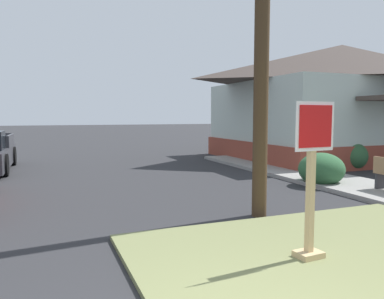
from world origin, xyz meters
name	(u,v)px	position (x,y,z in m)	size (l,w,h in m)	color
grass_corner_patch	(372,270)	(2.37, 1.36, 0.04)	(5.89, 5.11, 0.08)	olive
sidewalk_strip	(362,188)	(6.52, 5.53, 0.06)	(2.20, 16.65, 0.12)	gray
stop_sign	(311,186)	(1.82, 1.93, 1.08)	(0.66, 0.31, 2.13)	tan
manhole_cover	(153,242)	(0.05, 3.53, 0.01)	(0.70, 0.70, 0.02)	black
corner_house	(341,100)	(11.78, 12.06, 2.75)	(10.98, 9.23, 5.37)	brown
shrub_near_porch	(353,156)	(9.18, 8.55, 0.52)	(1.04, 1.04, 1.03)	#2D5633
shrub_by_curb	(321,169)	(5.89, 6.44, 0.48)	(1.31, 1.31, 0.96)	#2E5B36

